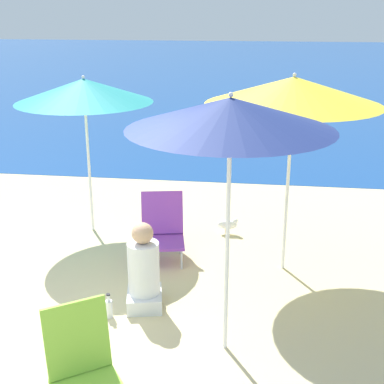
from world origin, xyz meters
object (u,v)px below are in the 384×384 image
beach_chair_lime (83,362)px  water_bottle (109,308)px  beach_umbrella_navy (230,114)px  beach_chair_purple (163,227)px  beach_umbrella_yellow (294,91)px  seagull (228,224)px  beach_umbrella_teal (84,91)px  person_seated_near (144,273)px

beach_chair_lime → water_bottle: size_ratio=3.07×
beach_umbrella_navy → beach_chair_purple: 2.62m
beach_umbrella_yellow → beach_chair_lime: (-1.60, -2.49, -1.73)m
beach_chair_purple → seagull: size_ratio=2.97×
beach_umbrella_navy → beach_chair_purple: (-0.90, 1.74, -1.74)m
beach_chair_lime → beach_umbrella_navy: bearing=4.3°
beach_umbrella_yellow → beach_umbrella_teal: beach_umbrella_yellow is taller
person_seated_near → beach_umbrella_navy: bearing=-45.9°
person_seated_near → seagull: 2.11m
beach_chair_lime → person_seated_near: bearing=48.8°
beach_umbrella_yellow → person_seated_near: bearing=-143.8°
beach_umbrella_teal → beach_umbrella_navy: beach_umbrella_navy is taller
beach_chair_lime → water_bottle: (-0.15, 1.19, -0.25)m
beach_umbrella_teal → water_bottle: 2.92m
beach_umbrella_navy → seagull: 3.26m
water_bottle → seagull: (1.03, 2.22, 0.04)m
beach_umbrella_teal → person_seated_near: beach_umbrella_teal is taller
water_bottle → person_seated_near: bearing=39.6°
beach_chair_purple → seagull: bearing=36.6°
beach_umbrella_yellow → seagull: size_ratio=8.47×
beach_umbrella_yellow → beach_chair_purple: beach_umbrella_yellow is taller
water_bottle → seagull: size_ratio=0.97×
beach_umbrella_yellow → beach_umbrella_teal: (-2.58, 0.81, -0.17)m
seagull → beach_chair_purple: bearing=-132.2°
beach_umbrella_yellow → beach_chair_lime: size_ratio=2.85×
beach_chair_purple → beach_chair_lime: bearing=-104.2°
water_bottle → beach_chair_lime: bearing=-83.0°
seagull → water_bottle: bearing=-114.9°
water_bottle → seagull: 2.45m
beach_umbrella_teal → person_seated_near: bearing=-58.5°
beach_umbrella_yellow → beach_umbrella_navy: 1.74m
person_seated_near → seagull: (0.73, 1.97, -0.25)m
beach_chair_lime → water_bottle: beach_chair_lime is taller
beach_umbrella_teal → beach_umbrella_navy: size_ratio=0.91×
beach_umbrella_teal → seagull: size_ratio=7.85×
water_bottle → beach_umbrella_teal: bearing=111.6°
beach_chair_lime → person_seated_near: 1.45m
beach_chair_lime → person_seated_near: (0.16, 1.44, 0.03)m
beach_umbrella_teal → beach_umbrella_navy: 3.20m
beach_chair_purple → person_seated_near: size_ratio=0.86×
beach_umbrella_teal → water_bottle: bearing=-68.4°
beach_umbrella_yellow → water_bottle: 2.95m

